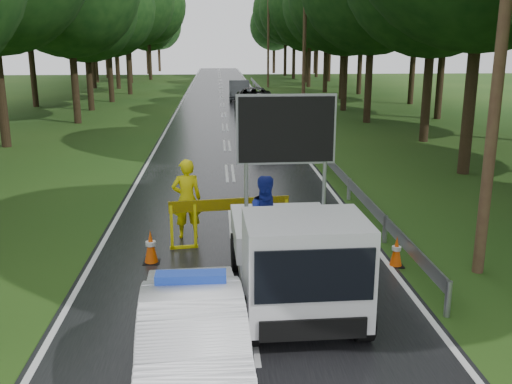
{
  "coord_description": "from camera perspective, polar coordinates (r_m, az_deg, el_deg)",
  "views": [
    {
      "loc": [
        -0.45,
        -9.28,
        4.9
      ],
      "look_at": [
        0.48,
        4.27,
        1.3
      ],
      "focal_mm": 40.0,
      "sensor_mm": 36.0,
      "label": 1
    }
  ],
  "objects": [
    {
      "name": "ground",
      "position": [
        10.51,
        -1.04,
        -12.96
      ],
      "size": [
        160.0,
        160.0,
        0.0
      ],
      "primitive_type": "plane",
      "color": "#183E11",
      "rests_on": "ground"
    },
    {
      "name": "road",
      "position": [
        39.59,
        -3.26,
        7.72
      ],
      "size": [
        7.0,
        140.0,
        0.02
      ],
      "primitive_type": "cube",
      "color": "black",
      "rests_on": "ground"
    },
    {
      "name": "guardrail",
      "position": [
        39.41,
        2.18,
        8.49
      ],
      "size": [
        0.12,
        60.06,
        0.7
      ],
      "color": "gray",
      "rests_on": "ground"
    },
    {
      "name": "utility_pole_near",
      "position": [
        12.62,
        23.46,
        14.41
      ],
      "size": [
        1.4,
        0.24,
        10.0
      ],
      "color": "#452B20",
      "rests_on": "ground"
    },
    {
      "name": "utility_pole_mid",
      "position": [
        37.71,
        4.87,
        15.04
      ],
      "size": [
        1.4,
        0.24,
        10.0
      ],
      "color": "#452B20",
      "rests_on": "ground"
    },
    {
      "name": "utility_pole_far",
      "position": [
        63.54,
        1.23,
        14.99
      ],
      "size": [
        1.4,
        0.24,
        10.0
      ],
      "color": "#452B20",
      "rests_on": "ground"
    },
    {
      "name": "police_sedan",
      "position": [
        8.99,
        -6.38,
        -13.03
      ],
      "size": [
        1.75,
        4.36,
        1.55
      ],
      "rotation": [
        0.0,
        0.0,
        3.2
      ],
      "color": "silver",
      "rests_on": "ground"
    },
    {
      "name": "work_truck",
      "position": [
        10.74,
        3.83,
        -6.22
      ],
      "size": [
        2.28,
        4.89,
        3.86
      ],
      "rotation": [
        0.0,
        0.0,
        0.02
      ],
      "color": "gray",
      "rests_on": "ground"
    },
    {
      "name": "barrier",
      "position": [
        13.87,
        -2.65,
        -1.85
      ],
      "size": [
        2.93,
        0.44,
        1.22
      ],
      "rotation": [
        0.0,
        0.0,
        0.13
      ],
      "color": "yellow",
      "rests_on": "ground"
    },
    {
      "name": "officer",
      "position": [
        14.55,
        -6.94,
        -0.69
      ],
      "size": [
        0.82,
        0.6,
        2.06
      ],
      "primitive_type": "imported",
      "rotation": [
        0.0,
        0.0,
        3.3
      ],
      "color": "yellow",
      "rests_on": "ground"
    },
    {
      "name": "civilian",
      "position": [
        12.94,
        1.16,
        -2.72
      ],
      "size": [
        1.12,
        0.96,
        1.99
      ],
      "primitive_type": "imported",
      "rotation": [
        0.0,
        0.0,
        0.23
      ],
      "color": "#17269A",
      "rests_on": "ground"
    },
    {
      "name": "queue_car_first",
      "position": [
        27.74,
        1.46,
        6.39
      ],
      "size": [
        2.15,
        4.91,
        1.65
      ],
      "primitive_type": "imported",
      "rotation": [
        0.0,
        0.0,
        0.04
      ],
      "color": "#414549",
      "rests_on": "ground"
    },
    {
      "name": "queue_car_second",
      "position": [
        34.73,
        1.16,
        7.93
      ],
      "size": [
        2.31,
        5.07,
        1.44
      ],
      "primitive_type": "imported",
      "rotation": [
        0.0,
        0.0,
        0.06
      ],
      "color": "gray",
      "rests_on": "ground"
    },
    {
      "name": "queue_car_third",
      "position": [
        42.24,
        -0.23,
        9.29
      ],
      "size": [
        3.09,
        6.0,
        1.62
      ],
      "primitive_type": "imported",
      "rotation": [
        0.0,
        0.0,
        -0.07
      ],
      "color": "black",
      "rests_on": "ground"
    },
    {
      "name": "queue_car_fourth",
      "position": [
        49.77,
        -1.69,
        10.14
      ],
      "size": [
        1.81,
        5.01,
        1.64
      ],
      "primitive_type": "imported",
      "rotation": [
        0.0,
        0.0,
        -0.01
      ],
      "color": "#414549",
      "rests_on": "ground"
    },
    {
      "name": "cone_center",
      "position": [
        12.17,
        -0.41,
        -6.88
      ],
      "size": [
        0.39,
        0.39,
        0.82
      ],
      "color": "black",
      "rests_on": "ground"
    },
    {
      "name": "cone_far",
      "position": [
        13.77,
        1.68,
        -4.24
      ],
      "size": [
        0.39,
        0.39,
        0.82
      ],
      "color": "black",
      "rests_on": "ground"
    },
    {
      "name": "cone_left_mid",
      "position": [
        13.18,
        -10.48,
        -5.46
      ],
      "size": [
        0.37,
        0.37,
        0.79
      ],
      "color": "black",
      "rests_on": "ground"
    },
    {
      "name": "cone_right",
      "position": [
        13.18,
        13.85,
        -5.82
      ],
      "size": [
        0.34,
        0.34,
        0.71
      ],
      "color": "black",
      "rests_on": "ground"
    }
  ]
}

